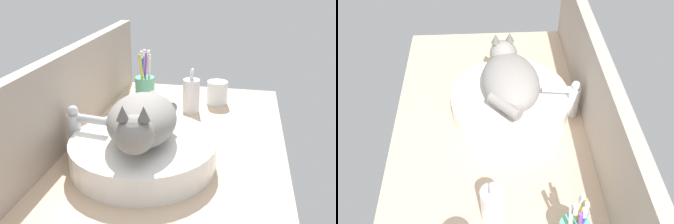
% 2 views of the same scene
% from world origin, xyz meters
% --- Properties ---
extents(ground_plane, '(1.10, 0.63, 0.04)m').
position_xyz_m(ground_plane, '(0.00, 0.00, -0.02)').
color(ground_plane, tan).
extents(backsplash_panel, '(1.10, 0.04, 0.26)m').
position_xyz_m(backsplash_panel, '(0.00, 0.30, 0.13)').
color(backsplash_panel, '#AD9E8E').
rests_on(backsplash_panel, ground_plane).
extents(sink_basin, '(0.37, 0.37, 0.07)m').
position_xyz_m(sink_basin, '(-0.10, 0.05, 0.04)').
color(sink_basin, white).
rests_on(sink_basin, ground_plane).
extents(cat, '(0.32, 0.20, 0.14)m').
position_xyz_m(cat, '(-0.11, 0.05, 0.13)').
color(cat, gray).
rests_on(cat, sink_basin).
extents(faucet, '(0.04, 0.12, 0.14)m').
position_xyz_m(faucet, '(-0.08, 0.24, 0.07)').
color(faucet, silver).
rests_on(faucet, ground_plane).
extents(soap_dispenser, '(0.06, 0.06, 0.15)m').
position_xyz_m(soap_dispenser, '(0.28, -0.01, 0.06)').
color(soap_dispenser, silver).
rests_on(soap_dispenser, ground_plane).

